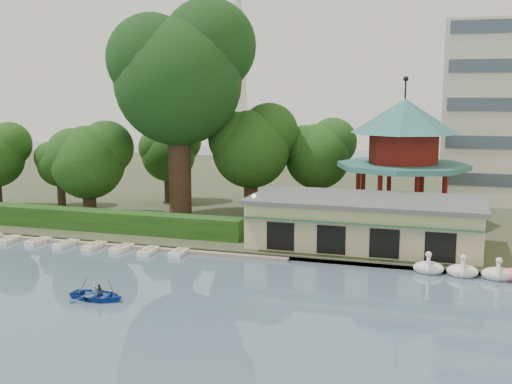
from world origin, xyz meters
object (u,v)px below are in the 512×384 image
at_px(pavilion, 403,148).
at_px(rowboat_with_passengers, 97,291).
at_px(big_tree, 180,70).
at_px(dock, 96,243).
at_px(boathouse, 365,221).

xyz_separation_m(pavilion, rowboat_with_passengers, (-16.04, -27.58, -6.97)).
distance_m(pavilion, rowboat_with_passengers, 32.66).
relative_size(pavilion, big_tree, 0.63).
relative_size(dock, rowboat_with_passengers, 6.70).
bearing_deg(dock, pavilion, 31.66).
distance_m(pavilion, big_tree, 22.39).
height_order(big_tree, rowboat_with_passengers, big_tree).
bearing_deg(rowboat_with_passengers, big_tree, 101.40).
distance_m(boathouse, pavilion, 11.43).
xyz_separation_m(dock, rowboat_with_passengers, (7.96, -12.78, 0.39)).
relative_size(boathouse, big_tree, 0.87).
bearing_deg(boathouse, big_tree, 161.71).
relative_size(dock, pavilion, 2.52).
xyz_separation_m(big_tree, rowboat_with_passengers, (4.79, -23.78, -14.24)).
bearing_deg(pavilion, rowboat_with_passengers, -120.18).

